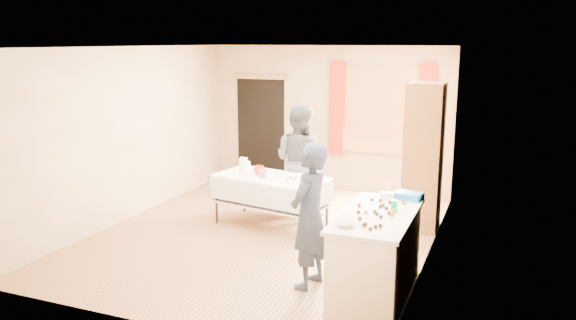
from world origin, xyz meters
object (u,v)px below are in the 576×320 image
at_px(cabinet, 423,157).
at_px(party_table, 271,196).
at_px(chair, 307,191).
at_px(woman, 299,161).
at_px(counter, 376,254).
at_px(girl, 309,216).

bearing_deg(cabinet, party_table, -160.77).
bearing_deg(chair, party_table, -103.79).
height_order(chair, woman, woman).
bearing_deg(cabinet, counter, -92.37).
xyz_separation_m(counter, party_table, (-1.96, 1.69, -0.01)).
distance_m(counter, woman, 2.96).
height_order(cabinet, party_table, cabinet).
bearing_deg(woman, chair, -75.93).
bearing_deg(girl, cabinet, 170.84).
distance_m(counter, chair, 3.21).
height_order(cabinet, counter, cabinet).
height_order(party_table, woman, woman).
distance_m(counter, girl, 0.82).
xyz_separation_m(party_table, chair, (0.21, 0.99, -0.15)).
height_order(party_table, chair, chair).
xyz_separation_m(cabinet, chair, (-1.86, 0.27, -0.76)).
xyz_separation_m(counter, chair, (-1.76, 2.68, -0.16)).
distance_m(cabinet, girl, 2.62).
bearing_deg(counter, woman, 127.01).
height_order(cabinet, chair, cabinet).
bearing_deg(woman, girl, 128.79).
height_order(cabinet, woman, cabinet).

